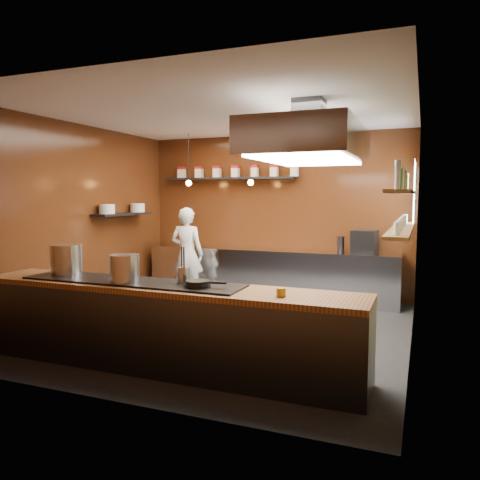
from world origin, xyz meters
The scene contains 26 objects.
floor centered at (0.00, 0.00, 0.00)m, with size 5.00×5.00×0.00m, color black.
back_wall centered at (0.00, 2.50, 1.50)m, with size 5.00×5.00×0.00m, color #381A0A.
left_wall centered at (-2.50, 0.00, 1.50)m, with size 5.00×5.00×0.00m, color #381A0A.
right_wall centered at (2.50, 0.00, 1.50)m, with size 5.00×5.00×0.00m, color #484529.
ceiling centered at (0.00, 0.00, 3.00)m, with size 5.00×5.00×0.00m, color silver.
window_pane centered at (2.45, 1.70, 1.90)m, with size 1.00×1.00×0.00m, color white.
prep_counter centered at (0.00, 2.17, 0.45)m, with size 4.60×0.65×0.90m, color silver.
pass_counter centered at (0.00, -1.60, 0.47)m, with size 4.40×0.72×0.94m.
tin_shelf centered at (-0.90, 2.36, 2.20)m, with size 2.60×0.26×0.04m, color black.
plate_shelf centered at (-2.34, 1.00, 1.55)m, with size 0.30×1.40×0.04m, color black.
bottle_shelf_upper centered at (2.34, 0.30, 1.92)m, with size 0.26×2.80×0.04m, color olive.
bottle_shelf_lower centered at (2.34, 0.30, 1.45)m, with size 0.26×2.80×0.04m, color olive.
extractor_hood centered at (1.30, -0.40, 2.51)m, with size 1.20×2.00×0.72m.
pendant_left centered at (-1.40, 1.70, 2.15)m, with size 0.10×0.10×0.95m.
pendant_right centered at (-0.20, 1.70, 2.15)m, with size 0.10×0.10×0.95m.
storage_tins centered at (-0.75, 2.36, 2.33)m, with size 2.43×0.13×0.22m.
plate_stacks centered at (-2.34, 1.00, 1.65)m, with size 0.26×1.16×0.16m.
bottles centered at (2.34, 0.30, 2.06)m, with size 0.06×2.66×0.24m.
wine_glasses centered at (2.34, 0.30, 1.53)m, with size 0.07×2.37×0.13m.
stockpot_large centered at (-1.37, -1.52, 1.12)m, with size 0.37×0.37×0.36m, color #BABCC2.
stockpot_small centered at (-0.42, -1.69, 1.09)m, with size 0.32×0.32×0.30m, color #B5B7BC.
utensil_crock centered at (0.20, -1.50, 1.03)m, with size 0.13×0.13×0.17m, color silver.
frying_pan centered at (0.46, -1.65, 0.97)m, with size 0.44×0.27×0.07m.
butter_jar centered at (1.35, -1.69, 0.96)m, with size 0.09×0.09×0.08m, color gold.
espresso_machine centered at (1.68, 2.15, 1.10)m, with size 0.40×0.38×0.40m, color black.
chef centered at (-1.34, 1.49, 0.83)m, with size 0.61×0.40×1.67m, color white.
Camera 1 is at (2.59, -5.91, 1.88)m, focal length 35.00 mm.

